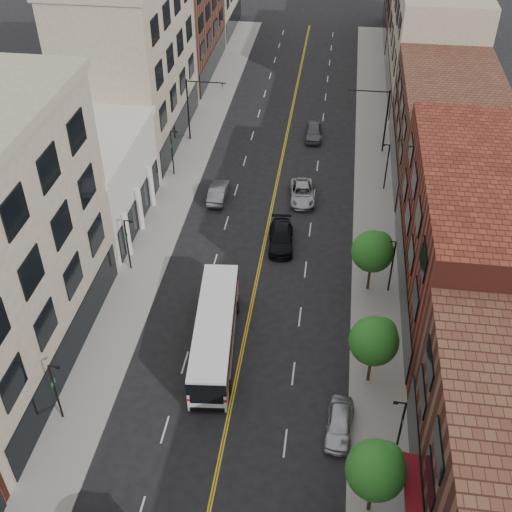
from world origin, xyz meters
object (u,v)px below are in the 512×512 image
at_px(city_bus, 215,331).
at_px(car_lane_a, 281,238).
at_px(car_lane_behind, 218,192).
at_px(car_lane_c, 313,132).
at_px(car_parked_far, 339,424).
at_px(car_lane_b, 302,193).

distance_m(city_bus, car_lane_a, 14.06).
relative_size(car_lane_behind, car_lane_c, 1.00).
bearing_deg(car_parked_far, car_lane_a, 109.92).
height_order(city_bus, car_lane_behind, city_bus).
height_order(car_lane_a, car_lane_b, car_lane_a).
relative_size(city_bus, car_lane_c, 2.65).
bearing_deg(city_bus, car_lane_behind, 94.42).
distance_m(car_parked_far, car_lane_c, 41.17).
bearing_deg(car_parked_far, city_bus, 149.58).
relative_size(city_bus, car_lane_b, 2.37).
bearing_deg(car_parked_far, car_lane_c, 99.35).
bearing_deg(car_parked_far, car_lane_b, 102.76).
xyz_separation_m(car_lane_a, car_lane_b, (1.32, 7.86, -0.05)).
bearing_deg(car_lane_behind, car_lane_b, -173.69).
bearing_deg(car_lane_b, car_parked_far, -87.40).
xyz_separation_m(car_lane_a, car_lane_c, (1.61, 21.08, 0.02)).
xyz_separation_m(city_bus, car_lane_c, (5.11, 34.65, -1.04)).
distance_m(car_lane_a, car_lane_b, 7.97).
bearing_deg(car_lane_behind, car_lane_a, 135.00).
xyz_separation_m(car_lane_behind, car_lane_b, (8.32, 1.01, -0.04)).
bearing_deg(car_lane_c, city_bus, -100.48).
distance_m(car_parked_far, car_lane_a, 20.72).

